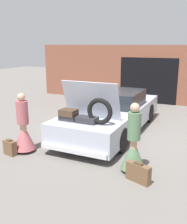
{
  "coord_description": "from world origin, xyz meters",
  "views": [
    {
      "loc": [
        3.01,
        -7.85,
        2.82
      ],
      "look_at": [
        0.0,
        -1.42,
        0.99
      ],
      "focal_mm": 42.0,
      "sensor_mm": 36.0,
      "label": 1
    }
  ],
  "objects": [
    {
      "name": "garage_wall_back",
      "position": [
        0.0,
        4.9,
        1.39
      ],
      "size": [
        12.0,
        0.14,
        2.8
      ],
      "color": "brown",
      "rests_on": "ground_plane"
    },
    {
      "name": "suitcase_beside_right_person",
      "position": [
        1.74,
        -2.92,
        0.2
      ],
      "size": [
        0.57,
        0.33,
        0.43
      ],
      "color": "brown",
      "rests_on": "ground_plane"
    },
    {
      "name": "car",
      "position": [
        0.0,
        0.0,
        0.61
      ],
      "size": [
        1.96,
        5.27,
        1.88
      ],
      "color": "#B2B7C6",
      "rests_on": "ground_plane"
    },
    {
      "name": "person_left",
      "position": [
        -1.5,
        -2.63,
        0.57
      ],
      "size": [
        0.59,
        0.59,
        1.61
      ],
      "rotation": [
        0.0,
        0.0,
        -1.73
      ],
      "color": "tan",
      "rests_on": "ground_plane"
    },
    {
      "name": "suitcase_beside_left_person",
      "position": [
        -1.69,
        -2.98,
        0.2
      ],
      "size": [
        0.4,
        0.24,
        0.42
      ],
      "color": "brown",
      "rests_on": "ground_plane"
    },
    {
      "name": "ground_plane",
      "position": [
        0.0,
        0.0,
        0.0
      ],
      "size": [
        40.0,
        40.0,
        0.0
      ],
      "primitive_type": "plane",
      "color": "slate"
    },
    {
      "name": "person_right",
      "position": [
        1.5,
        -2.51,
        0.58
      ],
      "size": [
        0.56,
        0.56,
        1.61
      ],
      "rotation": [
        0.0,
        0.0,
        1.71
      ],
      "color": "tan",
      "rests_on": "ground_plane"
    }
  ]
}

